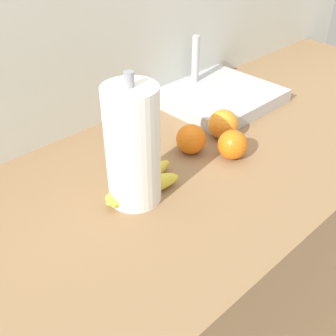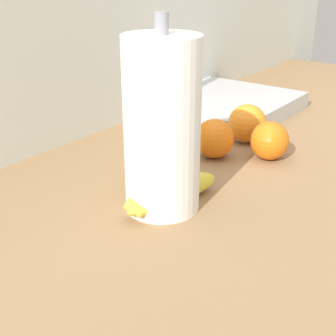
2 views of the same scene
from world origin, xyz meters
name	(u,v)px [view 1 (image 1 of 2)]	position (x,y,z in m)	size (l,w,h in m)	color
counter	(211,266)	(0.00, 0.00, 0.45)	(1.94, 0.66, 0.89)	olive
wall_back	(135,168)	(0.00, 0.36, 0.65)	(2.34, 0.06, 1.30)	silver
banana_bunch	(136,183)	(-0.27, 0.02, 0.91)	(0.21, 0.16, 0.04)	gold
orange_center	(223,124)	(0.05, 0.04, 0.93)	(0.08, 0.08, 0.08)	orange
orange_far_right	(232,145)	(-0.01, -0.04, 0.93)	(0.08, 0.08, 0.08)	orange
orange_right	(191,139)	(-0.07, 0.05, 0.93)	(0.08, 0.08, 0.08)	orange
paper_towel_roll	(133,147)	(-0.29, 0.00, 1.02)	(0.11, 0.11, 0.29)	white
sink_basin	(219,96)	(0.21, 0.19, 0.91)	(0.34, 0.30, 0.19)	#B7BABF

